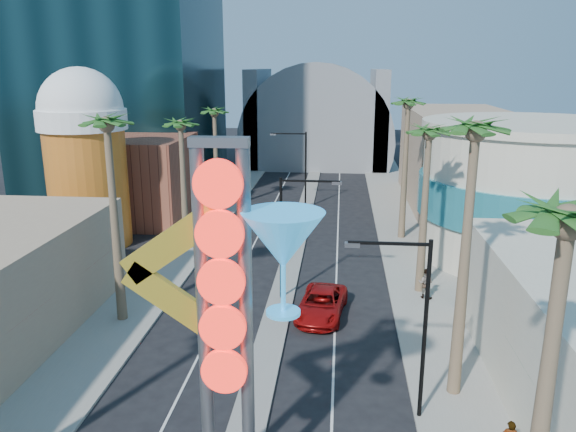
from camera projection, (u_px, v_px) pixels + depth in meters
name	position (u px, v px, depth m)	size (l,w,h in m)	color
sidewalk_west	(196.00, 229.00, 51.44)	(5.00, 100.00, 0.15)	gray
sidewalk_east	(406.00, 234.00, 49.70)	(5.00, 100.00, 0.15)	gray
median	(301.00, 223.00, 53.45)	(1.60, 84.00, 0.15)	gray
brick_filler_west	(136.00, 179.00, 53.89)	(10.00, 10.00, 8.00)	brown
filler_east	(456.00, 157.00, 60.32)	(10.00, 20.00, 10.00)	tan
beer_mug	(85.00, 151.00, 45.29)	(7.00, 7.00, 14.50)	#C8731A
turquoise_building	(529.00, 192.00, 42.77)	(16.60, 16.60, 10.60)	beige
canopy	(318.00, 135.00, 85.03)	(22.00, 16.00, 22.00)	slate
neon_sign	(249.00, 302.00, 17.82)	(6.53, 2.60, 12.55)	gray
streetlight_0	(290.00, 227.00, 34.85)	(3.79, 0.25, 8.00)	black
streetlight_1	(300.00, 162.00, 58.02)	(3.79, 0.25, 8.00)	black
streetlight_2	(414.00, 314.00, 22.76)	(3.45, 0.25, 8.00)	black
palm_1	(108.00, 137.00, 30.33)	(2.40, 2.40, 12.70)	brown
palm_2	(181.00, 132.00, 44.13)	(2.40, 2.40, 11.20)	brown
palm_3	(214.00, 118.00, 55.67)	(2.40, 2.40, 11.20)	brown
palm_4	(565.00, 247.00, 13.42)	(2.40, 2.40, 12.20)	brown
palm_5	(474.00, 150.00, 22.80)	(2.40, 2.40, 13.20)	brown
palm_6	(429.00, 143.00, 34.68)	(2.40, 2.40, 11.70)	brown
palm_7	(408.00, 113.00, 45.99)	(2.40, 2.40, 12.70)	brown
red_pickup	(321.00, 304.00, 33.55)	(2.59, 5.62, 1.56)	#A50D0C
pedestrian_b	(426.00, 283.00, 35.76)	(0.96, 0.75, 1.97)	gray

